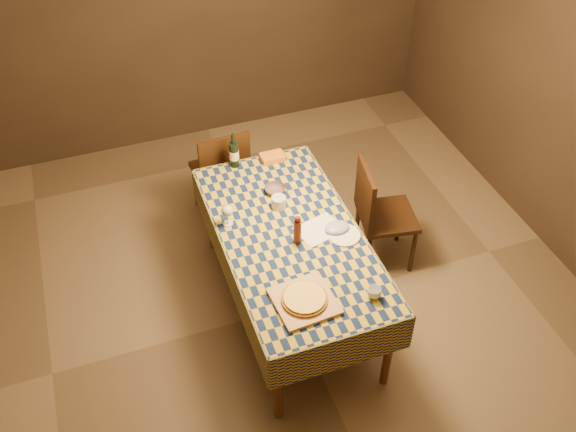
{
  "coord_description": "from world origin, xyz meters",
  "views": [
    {
      "loc": [
        -1.07,
        -2.94,
        3.81
      ],
      "look_at": [
        0.0,
        0.05,
        0.9
      ],
      "focal_mm": 40.0,
      "sensor_mm": 36.0,
      "label": 1
    }
  ],
  "objects_px": {
    "cutting_board": "(304,301)",
    "bowl": "(275,190)",
    "pizza": "(304,298)",
    "white_plate": "(344,235)",
    "chair_far": "(222,171)",
    "dining_table": "(290,243)",
    "wine_bottle": "(234,154)",
    "chair_right": "(378,211)"
  },
  "relations": [
    {
      "from": "dining_table",
      "to": "cutting_board",
      "type": "bearing_deg",
      "value": -101.74
    },
    {
      "from": "white_plate",
      "to": "wine_bottle",
      "type": "bearing_deg",
      "value": 115.82
    },
    {
      "from": "dining_table",
      "to": "bowl",
      "type": "bearing_deg",
      "value": 84.28
    },
    {
      "from": "cutting_board",
      "to": "pizza",
      "type": "xyz_separation_m",
      "value": [
        -0.0,
        -0.0,
        0.03
      ]
    },
    {
      "from": "dining_table",
      "to": "pizza",
      "type": "xyz_separation_m",
      "value": [
        -0.12,
        -0.59,
        0.11
      ]
    },
    {
      "from": "white_plate",
      "to": "bowl",
      "type": "bearing_deg",
      "value": 116.49
    },
    {
      "from": "chair_far",
      "to": "chair_right",
      "type": "xyz_separation_m",
      "value": [
        0.99,
        -0.88,
        0.0
      ]
    },
    {
      "from": "bowl",
      "to": "chair_right",
      "type": "height_order",
      "value": "chair_right"
    },
    {
      "from": "wine_bottle",
      "to": "white_plate",
      "type": "bearing_deg",
      "value": -64.18
    },
    {
      "from": "dining_table",
      "to": "cutting_board",
      "type": "relative_size",
      "value": 5.09
    },
    {
      "from": "chair_right",
      "to": "chair_far",
      "type": "bearing_deg",
      "value": 138.33
    },
    {
      "from": "dining_table",
      "to": "wine_bottle",
      "type": "height_order",
      "value": "wine_bottle"
    },
    {
      "from": "dining_table",
      "to": "chair_far",
      "type": "height_order",
      "value": "chair_far"
    },
    {
      "from": "cutting_board",
      "to": "white_plate",
      "type": "bearing_deg",
      "value": 44.56
    },
    {
      "from": "white_plate",
      "to": "chair_right",
      "type": "relative_size",
      "value": 0.24
    },
    {
      "from": "dining_table",
      "to": "white_plate",
      "type": "bearing_deg",
      "value": -21.33
    },
    {
      "from": "chair_far",
      "to": "chair_right",
      "type": "bearing_deg",
      "value": -41.67
    },
    {
      "from": "cutting_board",
      "to": "dining_table",
      "type": "bearing_deg",
      "value": 78.26
    },
    {
      "from": "cutting_board",
      "to": "bowl",
      "type": "height_order",
      "value": "bowl"
    },
    {
      "from": "dining_table",
      "to": "chair_far",
      "type": "relative_size",
      "value": 1.98
    },
    {
      "from": "dining_table",
      "to": "pizza",
      "type": "bearing_deg",
      "value": -101.74
    },
    {
      "from": "chair_right",
      "to": "cutting_board",
      "type": "bearing_deg",
      "value": -137.64
    },
    {
      "from": "wine_bottle",
      "to": "cutting_board",
      "type": "bearing_deg",
      "value": -89.18
    },
    {
      "from": "pizza",
      "to": "chair_far",
      "type": "height_order",
      "value": "chair_far"
    },
    {
      "from": "pizza",
      "to": "bowl",
      "type": "bearing_deg",
      "value": 80.87
    },
    {
      "from": "wine_bottle",
      "to": "white_plate",
      "type": "distance_m",
      "value": 1.11
    },
    {
      "from": "dining_table",
      "to": "chair_right",
      "type": "relative_size",
      "value": 1.98
    },
    {
      "from": "cutting_board",
      "to": "bowl",
      "type": "distance_m",
      "value": 1.06
    },
    {
      "from": "pizza",
      "to": "white_plate",
      "type": "bearing_deg",
      "value": 44.56
    },
    {
      "from": "wine_bottle",
      "to": "chair_far",
      "type": "bearing_deg",
      "value": 98.71
    },
    {
      "from": "bowl",
      "to": "chair_far",
      "type": "height_order",
      "value": "chair_far"
    },
    {
      "from": "cutting_board",
      "to": "bowl",
      "type": "xyz_separation_m",
      "value": [
        0.17,
        1.04,
        0.01
      ]
    },
    {
      "from": "cutting_board",
      "to": "wine_bottle",
      "type": "bearing_deg",
      "value": 90.82
    },
    {
      "from": "dining_table",
      "to": "pizza",
      "type": "distance_m",
      "value": 0.61
    },
    {
      "from": "white_plate",
      "to": "pizza",
      "type": "bearing_deg",
      "value": -135.44
    },
    {
      "from": "white_plate",
      "to": "chair_far",
      "type": "distance_m",
      "value": 1.4
    },
    {
      "from": "chair_far",
      "to": "chair_right",
      "type": "relative_size",
      "value": 1.0
    },
    {
      "from": "wine_bottle",
      "to": "white_plate",
      "type": "height_order",
      "value": "wine_bottle"
    },
    {
      "from": "bowl",
      "to": "wine_bottle",
      "type": "distance_m",
      "value": 0.46
    },
    {
      "from": "bowl",
      "to": "chair_far",
      "type": "relative_size",
      "value": 0.16
    },
    {
      "from": "bowl",
      "to": "chair_right",
      "type": "bearing_deg",
      "value": -14.48
    },
    {
      "from": "bowl",
      "to": "white_plate",
      "type": "height_order",
      "value": "bowl"
    }
  ]
}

